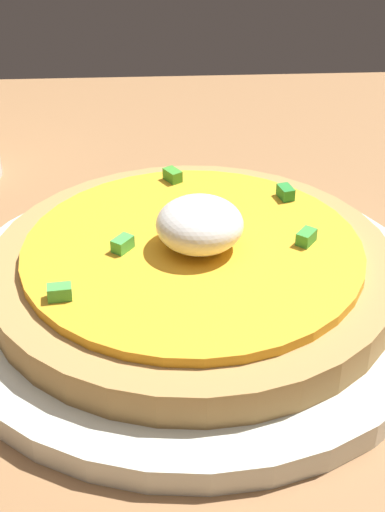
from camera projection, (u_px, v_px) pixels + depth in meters
dining_table at (146, 365)px, 44.03cm from camera, size 90.50×82.07×2.94cm
plate at (193, 294)px, 46.18cm from camera, size 29.59×29.59×1.52cm
pizza at (193, 264)px, 45.01cm from camera, size 24.26×24.26×5.68cm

